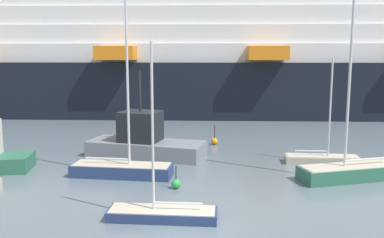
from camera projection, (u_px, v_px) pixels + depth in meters
The scene contains 9 objects.
ground_plane at pixel (191, 231), 18.45m from camera, with size 600.00×600.00×0.00m, color slate.
sailboat_1 at pixel (123, 167), 26.53m from camera, with size 6.51×2.65×12.74m.
sailboat_2 at pixel (323, 158), 29.64m from camera, with size 5.18×1.84×7.31m.
sailboat_3 at pixel (353, 169), 25.83m from camera, with size 6.91×3.49×13.29m.
sailboat_5 at pixel (164, 211), 19.70m from camera, with size 5.22×1.92×8.22m.
fishing_boat_0 at pixel (146, 141), 31.63m from camera, with size 9.21×5.43×6.43m.
channel_buoy_0 at pixel (216, 141), 35.73m from camera, with size 0.56×0.56×1.65m.
channel_buoy_1 at pixel (177, 184), 24.14m from camera, with size 0.55×0.55×1.32m.
cruise_ship at pixel (131, 60), 55.79m from camera, with size 120.55×22.49×21.24m.
Camera 1 is at (0.09, -17.46, 7.71)m, focal length 39.46 mm.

